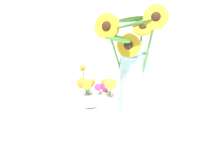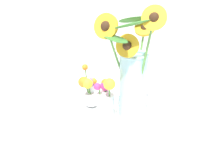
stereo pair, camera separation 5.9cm
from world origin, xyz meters
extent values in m
plane|color=silver|center=(0.00, 0.00, 0.00)|extent=(6.00, 6.00, 0.00)
cylinder|color=white|center=(0.04, 0.06, 0.01)|extent=(0.42, 0.42, 0.02)
cylinder|color=#9ED1D6|center=(0.11, 0.08, 0.14)|extent=(0.09, 0.09, 0.23)
torus|color=#9ED1D6|center=(0.11, 0.08, 0.26)|extent=(0.10, 0.10, 0.01)
cylinder|color=#568E42|center=(0.10, 0.06, 0.19)|extent=(0.01, 0.05, 0.21)
cylinder|color=gold|center=(0.10, 0.04, 0.30)|extent=(0.07, 0.04, 0.07)
sphere|color=#382314|center=(0.10, 0.04, 0.30)|extent=(0.03, 0.03, 0.03)
cylinder|color=#568E42|center=(0.06, 0.06, 0.22)|extent=(0.06, 0.08, 0.25)
cylinder|color=gold|center=(0.03, 0.02, 0.35)|extent=(0.09, 0.03, 0.09)
sphere|color=#382314|center=(0.03, 0.02, 0.35)|extent=(0.03, 0.03, 0.03)
cylinder|color=#568E42|center=(0.11, 0.11, 0.20)|extent=(0.01, 0.09, 0.25)
cylinder|color=gold|center=(0.12, 0.15, 0.33)|extent=(0.07, 0.06, 0.05)
sphere|color=#382314|center=(0.12, 0.15, 0.33)|extent=(0.03, 0.03, 0.03)
cylinder|color=#568E42|center=(0.15, 0.05, 0.23)|extent=(0.06, 0.05, 0.30)
cylinder|color=gold|center=(0.17, 0.03, 0.38)|extent=(0.08, 0.04, 0.08)
sphere|color=#382314|center=(0.17, 0.03, 0.38)|extent=(0.03, 0.03, 0.03)
ellipsoid|color=#38702D|center=(0.07, 0.01, 0.32)|extent=(0.11, 0.09, 0.02)
ellipsoid|color=#38702D|center=(0.08, 0.14, 0.36)|extent=(0.11, 0.08, 0.04)
ellipsoid|color=#38702D|center=(0.12, 0.02, 0.37)|extent=(0.11, 0.06, 0.04)
cylinder|color=white|center=(0.02, 0.04, 0.07)|extent=(0.06, 0.06, 0.10)
cylinder|color=#4C8438|center=(0.01, 0.05, 0.11)|extent=(0.01, 0.02, 0.09)
sphere|color=orange|center=(0.01, 0.06, 0.15)|extent=(0.03, 0.03, 0.03)
cylinder|color=#4C8438|center=(0.04, 0.03, 0.11)|extent=(0.02, 0.04, 0.12)
sphere|color=yellow|center=(0.05, 0.02, 0.17)|extent=(0.04, 0.04, 0.04)
cylinder|color=#4C8438|center=(0.01, 0.03, 0.10)|extent=(0.01, 0.03, 0.11)
sphere|color=#C6337A|center=(0.00, 0.02, 0.15)|extent=(0.03, 0.03, 0.03)
cylinder|color=#4C8438|center=(0.02, 0.05, 0.09)|extent=(0.02, 0.03, 0.10)
sphere|color=#C6337A|center=(0.01, 0.06, 0.14)|extent=(0.04, 0.04, 0.04)
sphere|color=white|center=(-0.06, 0.09, 0.06)|extent=(0.07, 0.07, 0.07)
cylinder|color=white|center=(-0.06, 0.09, 0.10)|extent=(0.03, 0.03, 0.02)
cylinder|color=#427533|center=(-0.07, 0.08, 0.09)|extent=(0.02, 0.03, 0.08)
sphere|color=orange|center=(-0.08, 0.07, 0.14)|extent=(0.04, 0.04, 0.04)
cylinder|color=#427533|center=(-0.05, 0.09, 0.09)|extent=(0.01, 0.02, 0.08)
sphere|color=orange|center=(-0.05, 0.10, 0.13)|extent=(0.03, 0.03, 0.03)
cylinder|color=#427533|center=(-0.06, 0.09, 0.08)|extent=(0.02, 0.01, 0.08)
sphere|color=purple|center=(-0.07, 0.09, 0.13)|extent=(0.04, 0.04, 0.04)
cylinder|color=#427533|center=(-0.06, 0.08, 0.09)|extent=(0.01, 0.03, 0.09)
sphere|color=yellow|center=(-0.06, 0.06, 0.14)|extent=(0.04, 0.04, 0.04)
cylinder|color=#427533|center=(-0.09, 0.10, 0.12)|extent=(0.03, 0.02, 0.11)
sphere|color=orange|center=(-0.10, 0.11, 0.18)|extent=(0.02, 0.02, 0.02)
camera|label=1|loc=(0.24, -0.59, 0.47)|focal=35.00mm
camera|label=2|loc=(0.30, -0.57, 0.47)|focal=35.00mm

